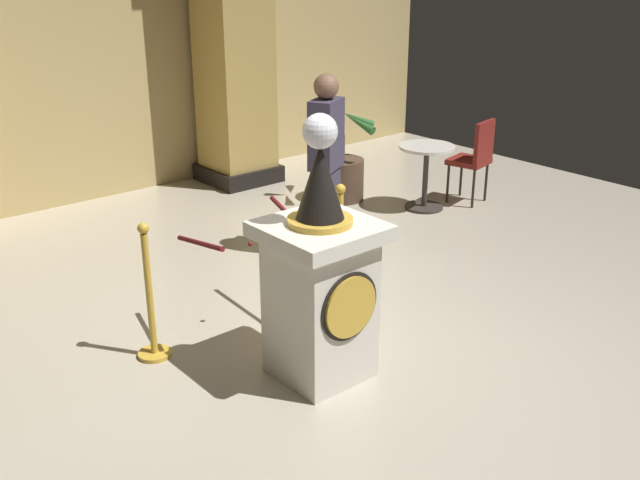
{
  "coord_description": "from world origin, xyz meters",
  "views": [
    {
      "loc": [
        -3.16,
        -3.51,
        2.73
      ],
      "look_at": [
        -0.3,
        -0.13,
        0.99
      ],
      "focal_mm": 41.71,
      "sensor_mm": 36.0,
      "label": 1
    }
  ],
  "objects_px": {
    "potted_palm_right": "(341,171)",
    "stanchion_near": "(340,264)",
    "cafe_table": "(426,168)",
    "pedestal_clock": "(321,281)",
    "cafe_chair_red": "(475,154)",
    "bystander_guest": "(326,161)",
    "stanchion_far": "(151,311)"
  },
  "relations": [
    {
      "from": "stanchion_near",
      "to": "cafe_chair_red",
      "type": "relative_size",
      "value": 1.08
    },
    {
      "from": "potted_palm_right",
      "to": "stanchion_near",
      "type": "bearing_deg",
      "value": -132.0
    },
    {
      "from": "bystander_guest",
      "to": "cafe_table",
      "type": "height_order",
      "value": "bystander_guest"
    },
    {
      "from": "pedestal_clock",
      "to": "cafe_chair_red",
      "type": "height_order",
      "value": "pedestal_clock"
    },
    {
      "from": "potted_palm_right",
      "to": "pedestal_clock",
      "type": "bearing_deg",
      "value": -133.84
    },
    {
      "from": "stanchion_near",
      "to": "cafe_chair_red",
      "type": "bearing_deg",
      "value": 18.54
    },
    {
      "from": "cafe_table",
      "to": "stanchion_far",
      "type": "bearing_deg",
      "value": -166.16
    },
    {
      "from": "stanchion_far",
      "to": "potted_palm_right",
      "type": "distance_m",
      "value": 3.86
    },
    {
      "from": "stanchion_near",
      "to": "stanchion_far",
      "type": "xyz_separation_m",
      "value": [
        -1.56,
        0.24,
        -0.01
      ]
    },
    {
      "from": "cafe_chair_red",
      "to": "stanchion_near",
      "type": "bearing_deg",
      "value": -161.46
    },
    {
      "from": "pedestal_clock",
      "to": "stanchion_near",
      "type": "height_order",
      "value": "pedestal_clock"
    },
    {
      "from": "potted_palm_right",
      "to": "cafe_table",
      "type": "distance_m",
      "value": 0.99
    },
    {
      "from": "stanchion_far",
      "to": "bystander_guest",
      "type": "xyz_separation_m",
      "value": [
        2.2,
        0.68,
        0.55
      ]
    },
    {
      "from": "stanchion_near",
      "to": "stanchion_far",
      "type": "height_order",
      "value": "stanchion_near"
    },
    {
      "from": "stanchion_far",
      "to": "cafe_table",
      "type": "relative_size",
      "value": 1.41
    },
    {
      "from": "stanchion_far",
      "to": "cafe_chair_red",
      "type": "xyz_separation_m",
      "value": [
        4.47,
        0.74,
        0.22
      ]
    },
    {
      "from": "potted_palm_right",
      "to": "bystander_guest",
      "type": "height_order",
      "value": "bystander_guest"
    },
    {
      "from": "cafe_chair_red",
      "to": "bystander_guest",
      "type": "bearing_deg",
      "value": -178.52
    },
    {
      "from": "stanchion_far",
      "to": "potted_palm_right",
      "type": "bearing_deg",
      "value": 28.0
    },
    {
      "from": "potted_palm_right",
      "to": "stanchion_far",
      "type": "bearing_deg",
      "value": -152.0
    },
    {
      "from": "pedestal_clock",
      "to": "cafe_table",
      "type": "bearing_deg",
      "value": 31.27
    },
    {
      "from": "stanchion_near",
      "to": "cafe_chair_red",
      "type": "height_order",
      "value": "stanchion_near"
    },
    {
      "from": "stanchion_far",
      "to": "bystander_guest",
      "type": "distance_m",
      "value": 2.37
    },
    {
      "from": "stanchion_far",
      "to": "bystander_guest",
      "type": "bearing_deg",
      "value": 17.12
    },
    {
      "from": "pedestal_clock",
      "to": "cafe_table",
      "type": "distance_m",
      "value": 3.68
    },
    {
      "from": "pedestal_clock",
      "to": "cafe_table",
      "type": "xyz_separation_m",
      "value": [
        3.14,
        1.91,
        -0.23
      ]
    },
    {
      "from": "stanchion_far",
      "to": "cafe_chair_red",
      "type": "distance_m",
      "value": 4.53
    },
    {
      "from": "potted_palm_right",
      "to": "cafe_table",
      "type": "relative_size",
      "value": 1.53
    },
    {
      "from": "stanchion_near",
      "to": "cafe_table",
      "type": "relative_size",
      "value": 1.43
    },
    {
      "from": "pedestal_clock",
      "to": "bystander_guest",
      "type": "xyz_separation_m",
      "value": [
        1.44,
        1.63,
        0.21
      ]
    },
    {
      "from": "pedestal_clock",
      "to": "bystander_guest",
      "type": "height_order",
      "value": "pedestal_clock"
    },
    {
      "from": "stanchion_near",
      "to": "stanchion_far",
      "type": "distance_m",
      "value": 1.58
    }
  ]
}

